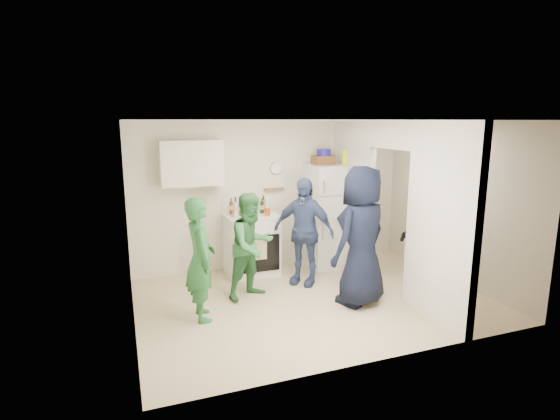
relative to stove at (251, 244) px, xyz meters
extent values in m
plane|color=beige|center=(0.50, -1.37, -0.50)|extent=(4.80, 4.80, 0.00)
plane|color=silver|center=(0.50, 0.33, 0.75)|extent=(4.80, 0.00, 4.80)
plane|color=silver|center=(0.50, -3.07, 0.75)|extent=(4.80, 0.00, 4.80)
plane|color=silver|center=(-1.90, -1.37, 0.75)|extent=(0.00, 3.40, 3.40)
plane|color=silver|center=(2.90, -1.37, 0.75)|extent=(0.00, 3.40, 3.40)
plane|color=white|center=(0.50, -1.37, 2.00)|extent=(4.80, 4.80, 0.00)
cube|color=silver|center=(1.70, -0.27, 0.75)|extent=(0.12, 1.20, 2.50)
cube|color=silver|center=(1.70, -2.47, 0.75)|extent=(0.12, 1.20, 2.50)
cube|color=silver|center=(1.70, -1.37, 1.80)|extent=(0.12, 1.00, 0.40)
cube|color=white|center=(0.00, 0.00, 0.00)|extent=(0.84, 0.70, 1.00)
cube|color=silver|center=(-0.90, 0.15, 1.35)|extent=(0.95, 0.34, 0.70)
cube|color=silver|center=(1.40, -0.03, 0.38)|extent=(0.73, 0.71, 1.77)
cube|color=brown|center=(1.30, 0.02, 1.34)|extent=(0.35, 0.25, 0.15)
cylinder|color=navy|center=(1.30, 0.02, 1.47)|extent=(0.24, 0.24, 0.11)
cylinder|color=yellow|center=(1.62, -0.13, 1.39)|extent=(0.09, 0.09, 0.25)
cylinder|color=white|center=(0.55, 0.31, 1.20)|extent=(0.22, 0.02, 0.22)
cube|color=olive|center=(0.50, 0.28, 0.85)|extent=(0.35, 0.08, 0.03)
cube|color=black|center=(2.88, -1.17, 1.15)|extent=(0.03, 0.70, 0.80)
cube|color=white|center=(2.86, -1.17, 1.15)|extent=(0.04, 0.76, 0.86)
cube|color=white|center=(2.84, -1.17, 1.50)|extent=(0.04, 0.82, 0.18)
cylinder|color=#FFA415|center=(-0.12, -0.22, 0.63)|extent=(0.09, 0.09, 0.25)
cylinder|color=#BC340C|center=(0.22, -0.20, 0.56)|extent=(0.09, 0.09, 0.12)
imported|color=#2A6A33|center=(-1.07, -1.40, 0.29)|extent=(0.38, 0.58, 1.58)
imported|color=#32733C|center=(-0.27, -0.95, 0.26)|extent=(0.90, 0.82, 1.52)
imported|color=#38427B|center=(0.63, -0.71, 0.33)|extent=(0.97, 0.98, 1.66)
imported|color=black|center=(1.07, -1.67, 0.46)|extent=(1.10, 0.93, 1.91)
imported|color=black|center=(2.50, -1.18, 0.27)|extent=(0.64, 1.04, 1.55)
cylinder|color=brown|center=(-0.29, 0.13, 0.63)|extent=(0.06, 0.06, 0.27)
cylinder|color=#17452D|center=(-0.18, -0.08, 0.66)|extent=(0.07, 0.07, 0.32)
cylinder|color=#A2A8B0|center=(-0.09, 0.15, 0.64)|extent=(0.06, 0.06, 0.27)
cylinder|color=brown|center=(0.03, -0.06, 0.62)|extent=(0.06, 0.06, 0.24)
cylinder|color=#A5ABB6|center=(0.10, 0.19, 0.65)|extent=(0.06, 0.06, 0.29)
cylinder|color=#183212|center=(0.20, 0.02, 0.63)|extent=(0.06, 0.06, 0.25)
cylinder|color=olive|center=(0.26, 0.13, 0.64)|extent=(0.08, 0.08, 0.27)
cylinder|color=#AAADB6|center=(-0.28, -0.12, 0.66)|extent=(0.07, 0.07, 0.32)
cylinder|color=#4A390C|center=(0.07, 0.09, 0.66)|extent=(0.06, 0.06, 0.32)
camera|label=1|loc=(-1.94, -6.66, 1.99)|focal=28.00mm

